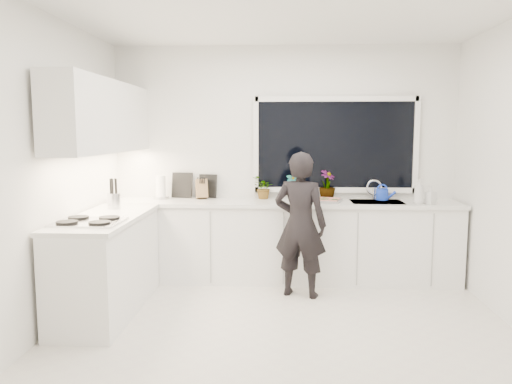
{
  "coord_description": "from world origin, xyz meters",
  "views": [
    {
      "loc": [
        -0.02,
        -4.17,
        1.71
      ],
      "look_at": [
        -0.26,
        0.4,
        1.15
      ],
      "focal_mm": 35.0,
      "sensor_mm": 36.0,
      "label": 1
    }
  ],
  "objects": [
    {
      "name": "floor",
      "position": [
        0.0,
        0.0,
        -0.01
      ],
      "size": [
        4.0,
        3.5,
        0.02
      ],
      "primitive_type": "cube",
      "color": "beige",
      "rests_on": "ground"
    },
    {
      "name": "wall_back",
      "position": [
        0.0,
        1.76,
        1.35
      ],
      "size": [
        4.0,
        0.02,
        2.7
      ],
      "primitive_type": "cube",
      "color": "white",
      "rests_on": "ground"
    },
    {
      "name": "wall_left",
      "position": [
        -2.01,
        0.0,
        1.35
      ],
      "size": [
        0.02,
        3.5,
        2.7
      ],
      "primitive_type": "cube",
      "color": "white",
      "rests_on": "ground"
    },
    {
      "name": "ceiling",
      "position": [
        0.0,
        0.0,
        2.71
      ],
      "size": [
        4.0,
        3.5,
        0.02
      ],
      "primitive_type": "cube",
      "color": "white",
      "rests_on": "wall_back"
    },
    {
      "name": "window",
      "position": [
        0.6,
        1.73,
        1.55
      ],
      "size": [
        1.8,
        0.02,
        1.0
      ],
      "primitive_type": "cube",
      "color": "black",
      "rests_on": "wall_back"
    },
    {
      "name": "base_cabinets_back",
      "position": [
        0.0,
        1.45,
        0.44
      ],
      "size": [
        3.92,
        0.58,
        0.88
      ],
      "primitive_type": "cube",
      "color": "white",
      "rests_on": "floor"
    },
    {
      "name": "base_cabinets_left",
      "position": [
        -1.67,
        0.35,
        0.44
      ],
      "size": [
        0.58,
        1.6,
        0.88
      ],
      "primitive_type": "cube",
      "color": "white",
      "rests_on": "floor"
    },
    {
      "name": "countertop_back",
      "position": [
        0.0,
        1.44,
        0.9
      ],
      "size": [
        3.94,
        0.62,
        0.04
      ],
      "primitive_type": "cube",
      "color": "silver",
      "rests_on": "base_cabinets_back"
    },
    {
      "name": "countertop_left",
      "position": [
        -1.67,
        0.35,
        0.9
      ],
      "size": [
        0.62,
        1.6,
        0.04
      ],
      "primitive_type": "cube",
      "color": "silver",
      "rests_on": "base_cabinets_left"
    },
    {
      "name": "upper_cabinets",
      "position": [
        -1.79,
        0.7,
        1.85
      ],
      "size": [
        0.34,
        2.1,
        0.7
      ],
      "primitive_type": "cube",
      "color": "white",
      "rests_on": "wall_left"
    },
    {
      "name": "sink",
      "position": [
        1.05,
        1.45,
        0.87
      ],
      "size": [
        0.58,
        0.42,
        0.14
      ],
      "primitive_type": "cube",
      "color": "silver",
      "rests_on": "countertop_back"
    },
    {
      "name": "faucet",
      "position": [
        1.05,
        1.65,
        1.03
      ],
      "size": [
        0.03,
        0.03,
        0.22
      ],
      "primitive_type": "cylinder",
      "color": "silver",
      "rests_on": "countertop_back"
    },
    {
      "name": "stovetop",
      "position": [
        -1.69,
        -0.0,
        0.94
      ],
      "size": [
        0.56,
        0.48,
        0.03
      ],
      "primitive_type": "cube",
      "color": "black",
      "rests_on": "countertop_left"
    },
    {
      "name": "person",
      "position": [
        0.17,
        0.9,
        0.75
      ],
      "size": [
        0.63,
        0.5,
        1.51
      ],
      "primitive_type": "imported",
      "rotation": [
        0.0,
        0.0,
        2.85
      ],
      "color": "black",
      "rests_on": "floor"
    },
    {
      "name": "pizza_tray",
      "position": [
        0.43,
        1.42,
        0.94
      ],
      "size": [
        0.48,
        0.41,
        0.03
      ],
      "primitive_type": "cube",
      "rotation": [
        0.0,
        0.0,
        -0.29
      ],
      "color": "silver",
      "rests_on": "countertop_back"
    },
    {
      "name": "pizza",
      "position": [
        0.43,
        1.42,
        0.95
      ],
      "size": [
        0.44,
        0.36,
        0.01
      ],
      "primitive_type": "cube",
      "rotation": [
        0.0,
        0.0,
        -0.29
      ],
      "color": "#A93116",
      "rests_on": "pizza_tray"
    },
    {
      "name": "watering_can",
      "position": [
        1.14,
        1.61,
        0.98
      ],
      "size": [
        0.17,
        0.17,
        0.13
      ],
      "primitive_type": "cylinder",
      "rotation": [
        0.0,
        0.0,
        0.21
      ],
      "color": "blue",
      "rests_on": "countertop_back"
    },
    {
      "name": "paper_towel_roll",
      "position": [
        -1.44,
        1.55,
        1.05
      ],
      "size": [
        0.12,
        0.12,
        0.26
      ],
      "primitive_type": "cylinder",
      "rotation": [
        0.0,
        0.0,
        0.09
      ],
      "color": "white",
      "rests_on": "countertop_back"
    },
    {
      "name": "knife_block",
      "position": [
        -0.96,
        1.59,
        1.03
      ],
      "size": [
        0.15,
        0.13,
        0.22
      ],
      "primitive_type": "cube",
      "rotation": [
        0.0,
        0.0,
        0.29
      ],
      "color": "#9F6D4A",
      "rests_on": "countertop_back"
    },
    {
      "name": "utensil_crock",
      "position": [
        -1.74,
        0.8,
        1.0
      ],
      "size": [
        0.14,
        0.14,
        0.16
      ],
      "primitive_type": "cylinder",
      "rotation": [
        0.0,
        0.0,
        0.1
      ],
      "color": "#B3B3B7",
      "rests_on": "countertop_left"
    },
    {
      "name": "picture_frame_large",
      "position": [
        -0.9,
        1.69,
        1.06
      ],
      "size": [
        0.22,
        0.06,
        0.28
      ],
      "primitive_type": "cube",
      "rotation": [
        0.0,
        0.0,
        -0.18
      ],
      "color": "black",
      "rests_on": "countertop_back"
    },
    {
      "name": "picture_frame_small",
      "position": [
        -1.21,
        1.69,
        1.07
      ],
      "size": [
        0.25,
        0.06,
        0.3
      ],
      "primitive_type": "cube",
      "rotation": [
        0.0,
        0.0,
        -0.15
      ],
      "color": "black",
      "rests_on": "countertop_back"
    },
    {
      "name": "herb_plants",
      "position": [
        0.12,
        1.61,
        1.07
      ],
      "size": [
        1.03,
        0.31,
        0.34
      ],
      "color": "#26662D",
      "rests_on": "countertop_back"
    },
    {
      "name": "soap_bottles",
      "position": [
        1.51,
        1.3,
        1.05
      ],
      "size": [
        0.25,
        0.13,
        0.28
      ],
      "color": "#D8BF66",
      "rests_on": "countertop_back"
    }
  ]
}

